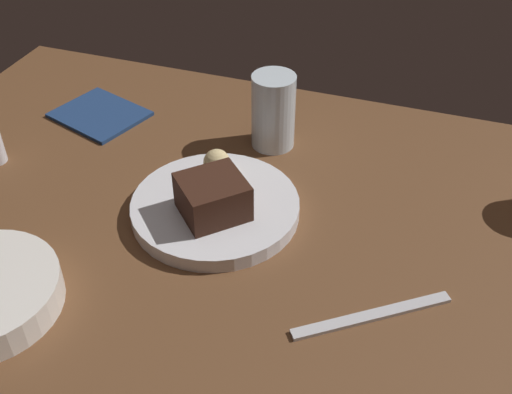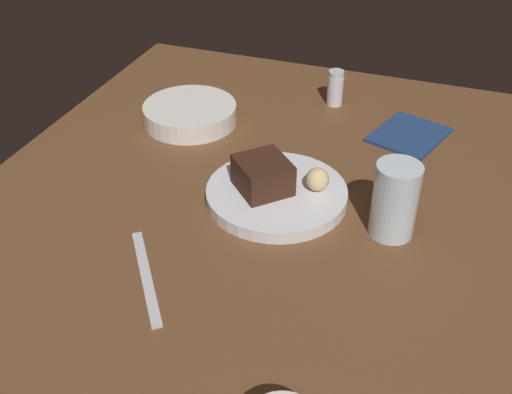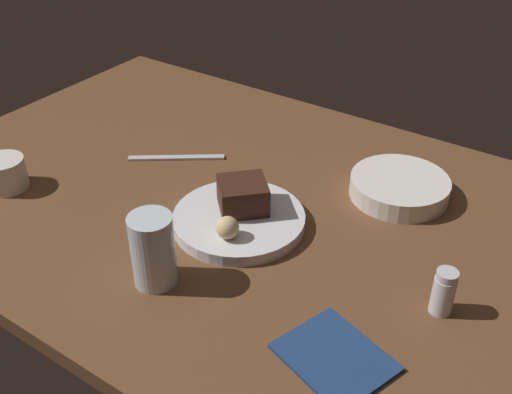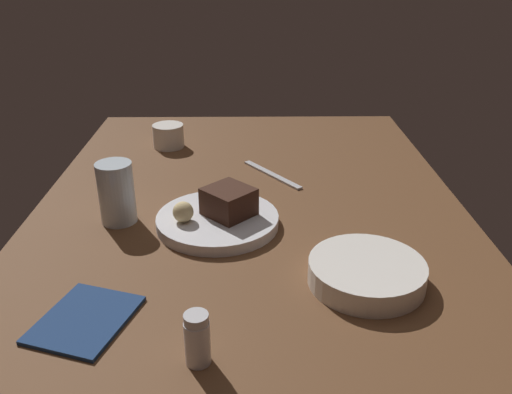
# 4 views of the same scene
# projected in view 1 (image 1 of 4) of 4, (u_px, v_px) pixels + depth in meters

# --- Properties ---
(dining_table) EXTENTS (1.20, 0.84, 0.03)m
(dining_table) POSITION_uv_depth(u_px,v_px,m) (257.00, 265.00, 0.78)
(dining_table) COLOR brown
(dining_table) RESTS_ON ground
(dessert_plate) EXTENTS (0.22, 0.22, 0.02)m
(dessert_plate) POSITION_uv_depth(u_px,v_px,m) (215.00, 207.00, 0.83)
(dessert_plate) COLOR silver
(dessert_plate) RESTS_ON dining_table
(chocolate_cake_slice) EXTENTS (0.11, 0.11, 0.05)m
(chocolate_cake_slice) POSITION_uv_depth(u_px,v_px,m) (213.00, 197.00, 0.79)
(chocolate_cake_slice) COLOR #381E14
(chocolate_cake_slice) RESTS_ON dessert_plate
(bread_roll) EXTENTS (0.04, 0.04, 0.04)m
(bread_roll) POSITION_uv_depth(u_px,v_px,m) (217.00, 162.00, 0.86)
(bread_roll) COLOR #DBC184
(bread_roll) RESTS_ON dessert_plate
(water_glass) EXTENTS (0.07, 0.07, 0.12)m
(water_glass) POSITION_uv_depth(u_px,v_px,m) (273.00, 111.00, 0.93)
(water_glass) COLOR silver
(water_glass) RESTS_ON dining_table
(butter_knife) EXTENTS (0.16, 0.12, 0.01)m
(butter_knife) POSITION_uv_depth(u_px,v_px,m) (372.00, 316.00, 0.69)
(butter_knife) COLOR silver
(butter_knife) RESTS_ON dining_table
(folded_napkin) EXTENTS (0.17, 0.15, 0.01)m
(folded_napkin) POSITION_uv_depth(u_px,v_px,m) (100.00, 114.00, 1.02)
(folded_napkin) COLOR navy
(folded_napkin) RESTS_ON dining_table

